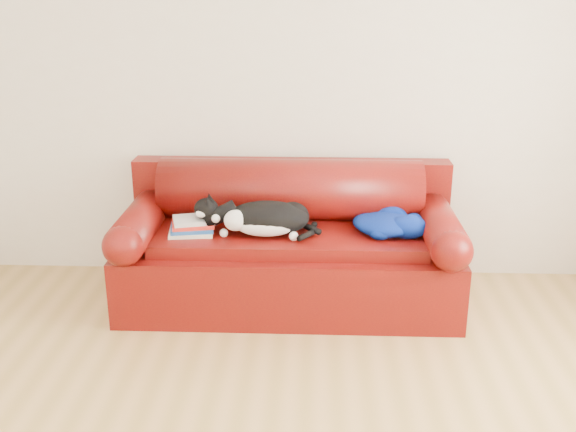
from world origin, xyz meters
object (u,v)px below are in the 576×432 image
at_px(book_stack, 192,226).
at_px(cat, 266,219).
at_px(blanket, 388,223).
at_px(sofa_base, 289,267).

xyz_separation_m(book_stack, cat, (0.46, -0.01, 0.05)).
bearing_deg(book_stack, blanket, 2.94).
relative_size(sofa_base, cat, 2.84).
bearing_deg(sofa_base, book_stack, -169.78).
relative_size(sofa_base, blanket, 4.54).
relative_size(book_stack, cat, 0.39).
xyz_separation_m(sofa_base, blanket, (0.61, -0.04, 0.32)).
height_order(sofa_base, book_stack, book_stack).
distance_m(sofa_base, blanket, 0.69).
bearing_deg(cat, sofa_base, 30.32).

